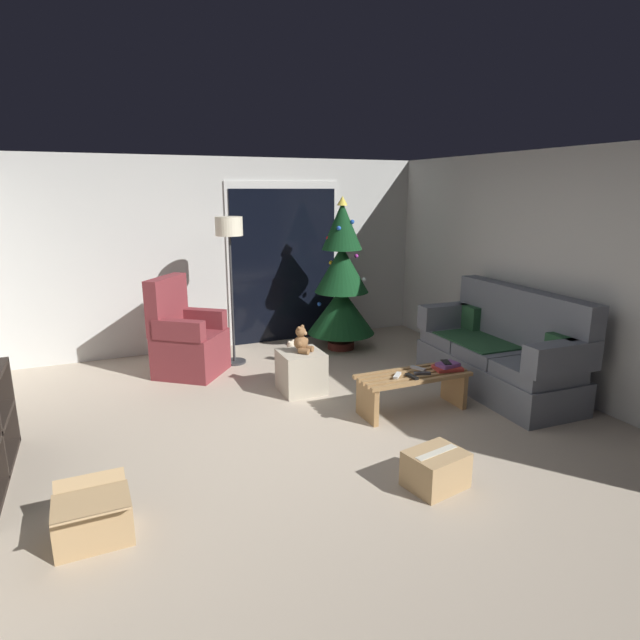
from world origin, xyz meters
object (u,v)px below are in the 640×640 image
(floor_lamp, at_px, (230,241))
(armchair, at_px, (186,340))
(ottoman, at_px, (301,372))
(remote_white, at_px, (397,375))
(couch, at_px, (501,353))
(remote_silver, at_px, (418,368))
(cardboard_box_open_near_shelf, at_px, (93,520))
(coffee_table, at_px, (413,386))
(remote_black, at_px, (412,376))
(cell_phone, at_px, (446,362))
(remote_graphite, at_px, (422,373))
(cardboard_box_taped_mid_floor, at_px, (436,469))
(christmas_tree, at_px, (342,283))
(teddy_bear_chestnut, at_px, (302,341))
(book_stack, at_px, (448,367))
(teddy_bear_cream_by_tree, at_px, (292,353))

(floor_lamp, bearing_deg, armchair, -164.90)
(ottoman, bearing_deg, remote_white, -55.97)
(couch, height_order, armchair, armchair)
(remote_silver, xyz_separation_m, cardboard_box_open_near_shelf, (-2.96, -0.96, -0.26))
(coffee_table, bearing_deg, armchair, 132.90)
(coffee_table, relative_size, ottoman, 2.50)
(floor_lamp, bearing_deg, couch, -39.09)
(remote_white, bearing_deg, remote_black, 8.64)
(remote_white, height_order, cell_phone, cell_phone)
(remote_graphite, xyz_separation_m, remote_silver, (0.04, 0.14, 0.00))
(cardboard_box_taped_mid_floor, bearing_deg, armchair, 111.49)
(couch, xyz_separation_m, floor_lamp, (-2.42, 1.96, 1.11))
(christmas_tree, relative_size, armchair, 1.78)
(remote_silver, xyz_separation_m, teddy_bear_chestnut, (-0.90, 0.81, 0.16))
(coffee_table, height_order, christmas_tree, christmas_tree)
(remote_graphite, height_order, cell_phone, cell_phone)
(christmas_tree, xyz_separation_m, floor_lamp, (-1.48, -0.03, 0.62))
(remote_graphite, bearing_deg, book_stack, 116.58)
(remote_silver, bearing_deg, cell_phone, 134.78)
(armchair, bearing_deg, couch, -30.93)
(book_stack, height_order, cardboard_box_taped_mid_floor, book_stack)
(remote_white, xyz_separation_m, ottoman, (-0.62, 0.91, -0.18))
(coffee_table, height_order, book_stack, book_stack)
(ottoman, distance_m, teddy_bear_chestnut, 0.34)
(couch, relative_size, coffee_table, 1.78)
(remote_graphite, height_order, ottoman, ottoman)
(cell_phone, relative_size, christmas_tree, 0.07)
(cell_phone, relative_size, teddy_bear_chestnut, 0.50)
(couch, distance_m, floor_lamp, 3.31)
(remote_silver, distance_m, teddy_bear_chestnut, 1.23)
(remote_silver, relative_size, cell_phone, 1.08)
(cardboard_box_taped_mid_floor, bearing_deg, cardboard_box_open_near_shelf, 171.95)
(remote_white, xyz_separation_m, remote_silver, (0.29, 0.09, 0.00))
(cardboard_box_open_near_shelf, bearing_deg, remote_black, 15.90)
(couch, xyz_separation_m, remote_black, (-1.27, -0.24, -0.00))
(remote_graphite, relative_size, remote_silver, 1.00)
(remote_silver, relative_size, teddy_bear_chestnut, 0.55)
(remote_silver, xyz_separation_m, christmas_tree, (0.15, 2.06, 0.49))
(couch, bearing_deg, armchair, 149.07)
(couch, height_order, book_stack, couch)
(remote_black, bearing_deg, cardboard_box_open_near_shelf, 11.08)
(remote_graphite, xyz_separation_m, teddy_bear_chestnut, (-0.86, 0.95, 0.16))
(coffee_table, distance_m, remote_graphite, 0.16)
(coffee_table, distance_m, book_stack, 0.40)
(remote_graphite, bearing_deg, teddy_bear_cream_by_tree, -138.72)
(ottoman, bearing_deg, book_stack, -38.77)
(remote_white, bearing_deg, couch, 50.83)
(floor_lamp, bearing_deg, remote_silver, -56.76)
(floor_lamp, bearing_deg, teddy_bear_cream_by_tree, -22.04)
(remote_graphite, distance_m, cardboard_box_open_near_shelf, 3.04)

